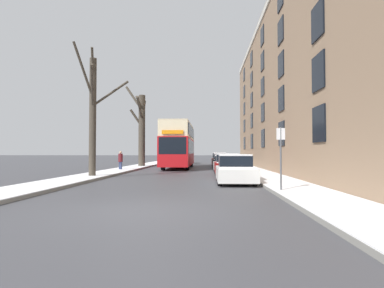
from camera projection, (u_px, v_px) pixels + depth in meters
The scene contains 15 objects.
ground_plane at pixel (139, 211), 8.06m from camera, with size 320.00×320.00×0.00m, color #424247.
sidewalk_left at pixel (172, 160), 61.25m from camera, with size 2.32×130.00×0.16m.
sidewalk_right at pixel (226, 160), 60.68m from camera, with size 2.32×130.00×0.16m.
terrace_facade_right at pixel (316, 90), 25.58m from camera, with size 9.10×36.83×13.91m.
bare_tree_left_0 at pixel (93, 112), 18.29m from camera, with size 2.56×4.06×7.92m.
bare_tree_left_1 at pixel (141, 127), 31.65m from camera, with size 2.35×4.52×8.78m.
double_decker_bus at pixel (179, 143), 30.11m from camera, with size 2.57×11.02×4.38m.
parked_car_0 at pixel (235, 170), 15.25m from camera, with size 1.85×3.98×1.47m.
parked_car_1 at pixel (228, 165), 20.83m from camera, with size 1.78×3.97×1.49m.
parked_car_2 at pixel (224, 163), 25.88m from camera, with size 1.78×4.28×1.35m.
parked_car_3 at pixel (221, 161), 31.19m from camera, with size 1.76×3.90×1.48m.
parked_car_4 at pixel (219, 159), 36.28m from camera, with size 1.83×4.19×1.58m.
oncoming_van at pixel (182, 155), 42.56m from camera, with size 2.06×5.26×2.17m.
pedestrian_left_sidewalk at pixel (120, 160), 25.12m from camera, with size 0.37×0.37×1.68m.
street_sign_post at pixel (281, 156), 11.29m from camera, with size 0.32×0.07×2.52m.
Camera 1 is at (1.85, -8.02, 1.56)m, focal length 28.00 mm.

